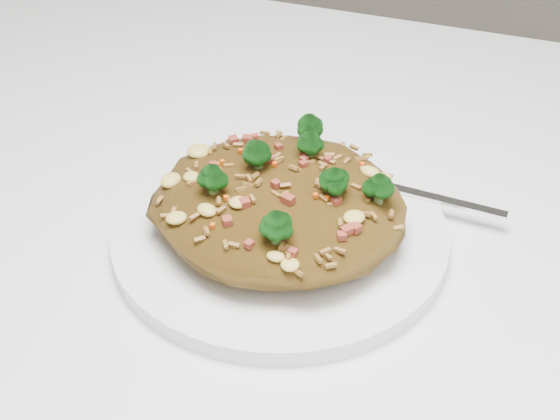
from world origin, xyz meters
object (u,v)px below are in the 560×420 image
object	(u,v)px
dining_table	(168,283)
plate	(280,234)
fried_rice	(281,195)
fork	(412,192)

from	to	relation	value
dining_table	plate	bearing A→B (deg)	-8.13
fried_rice	fork	distance (m)	0.11
plate	fork	world-z (taller)	fork
fried_rice	fork	xyz separation A→B (m)	(0.08, 0.07, -0.03)
fried_rice	fork	world-z (taller)	fried_rice
dining_table	fork	bearing A→B (deg)	16.44
dining_table	fork	size ratio (longest dim) A/B	7.38
dining_table	plate	size ratio (longest dim) A/B	4.90
dining_table	fork	distance (m)	0.23
dining_table	plate	distance (m)	0.15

